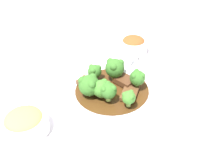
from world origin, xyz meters
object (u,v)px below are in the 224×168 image
(serving_spoon, at_px, (126,68))
(sauce_dish, at_px, (189,123))
(broccoli_floret_6, at_px, (129,97))
(beef_strip_1, at_px, (89,83))
(broccoli_floret_3, at_px, (89,85))
(broccoli_floret_0, at_px, (101,88))
(side_bowl_kimchi, at_px, (133,45))
(beef_strip_0, at_px, (125,80))
(main_plate, at_px, (112,91))
(side_bowl_appetizer, at_px, (25,123))
(broccoli_floret_2, at_px, (115,68))
(broccoli_floret_5, at_px, (95,71))
(beef_strip_2, at_px, (130,93))
(broccoli_floret_1, at_px, (108,90))
(broccoli_floret_4, at_px, (137,78))

(serving_spoon, xyz_separation_m, sauce_dish, (-0.09, -0.22, -0.02))
(broccoli_floret_6, xyz_separation_m, serving_spoon, (0.13, 0.08, -0.02))
(beef_strip_1, xyz_separation_m, broccoli_floret_3, (-0.03, -0.02, 0.02))
(broccoli_floret_0, height_order, side_bowl_kimchi, broccoli_floret_0)
(beef_strip_0, bearing_deg, side_bowl_kimchi, 21.74)
(beef_strip_1, bearing_deg, beef_strip_0, -51.05)
(broccoli_floret_6, bearing_deg, beef_strip_1, 83.29)
(main_plate, xyz_separation_m, side_bowl_appetizer, (-0.21, 0.09, 0.02))
(broccoli_floret_2, bearing_deg, serving_spoon, -6.66)
(beef_strip_0, distance_m, broccoli_floret_5, 0.08)
(broccoli_floret_3, distance_m, broccoli_floret_6, 0.11)
(broccoli_floret_0, xyz_separation_m, sauce_dish, (0.04, -0.22, -0.04))
(broccoli_floret_0, bearing_deg, broccoli_floret_3, 107.37)
(broccoli_floret_3, bearing_deg, beef_strip_2, -56.71)
(main_plate, relative_size, broccoli_floret_5, 7.40)
(main_plate, relative_size, beef_strip_1, 4.90)
(broccoli_floret_3, relative_size, side_bowl_appetizer, 0.53)
(side_bowl_kimchi, bearing_deg, broccoli_floret_3, -175.18)
(beef_strip_0, bearing_deg, beef_strip_1, 128.95)
(broccoli_floret_2, bearing_deg, broccoli_floret_0, -171.81)
(broccoli_floret_1, bearing_deg, side_bowl_appetizer, 146.56)
(broccoli_floret_0, bearing_deg, serving_spoon, 2.43)
(broccoli_floret_2, relative_size, side_bowl_appetizer, 0.57)
(broccoli_floret_1, height_order, side_bowl_appetizer, broccoli_floret_1)
(side_bowl_appetizer, xyz_separation_m, sauce_dish, (0.21, -0.30, -0.02))
(broccoli_floret_4, relative_size, side_bowl_kimchi, 0.56)
(beef_strip_2, bearing_deg, serving_spoon, 34.93)
(broccoli_floret_5, relative_size, broccoli_floret_6, 0.97)
(side_bowl_appetizer, bearing_deg, main_plate, -23.89)
(serving_spoon, bearing_deg, broccoli_floret_0, -177.57)
(broccoli_floret_4, xyz_separation_m, side_bowl_kimchi, (0.18, 0.11, -0.02))
(beef_strip_2, bearing_deg, side_bowl_appetizer, 146.62)
(beef_strip_2, bearing_deg, broccoli_floret_2, 62.26)
(broccoli_floret_2, bearing_deg, broccoli_floret_4, -92.34)
(broccoli_floret_2, height_order, sauce_dish, broccoli_floret_2)
(broccoli_floret_1, distance_m, broccoli_floret_4, 0.09)
(broccoli_floret_4, height_order, side_bowl_kimchi, broccoli_floret_4)
(main_plate, xyz_separation_m, sauce_dish, (0.00, -0.21, -0.00))
(broccoli_floret_0, relative_size, serving_spoon, 0.20)
(broccoli_floret_1, relative_size, side_bowl_kimchi, 0.55)
(beef_strip_0, bearing_deg, beef_strip_2, -133.36)
(beef_strip_2, distance_m, side_bowl_appetizer, 0.26)
(broccoli_floret_2, bearing_deg, broccoli_floret_6, -131.67)
(beef_strip_1, relative_size, broccoli_floret_3, 1.15)
(broccoli_floret_2, xyz_separation_m, broccoli_floret_3, (-0.09, 0.02, -0.00))
(broccoli_floret_2, bearing_deg, beef_strip_2, -117.74)
(beef_strip_0, distance_m, beef_strip_2, 0.05)
(beef_strip_2, distance_m, broccoli_floret_6, 0.05)
(beef_strip_0, height_order, beef_strip_1, beef_strip_0)
(beef_strip_1, xyz_separation_m, broccoli_floret_4, (0.06, -0.11, 0.03))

